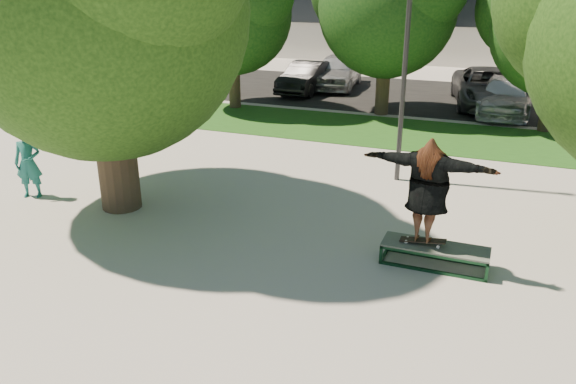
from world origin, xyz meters
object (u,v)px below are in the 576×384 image
at_px(car_silver_b, 504,96).
at_px(bystander, 28,163).
at_px(grind_box, 435,256).
at_px(car_silver_a, 337,71).
at_px(car_dark, 306,77).
at_px(car_grey, 488,88).
at_px(lamppost, 406,50).

bearing_deg(car_silver_b, bystander, -127.36).
relative_size(grind_box, car_silver_b, 0.41).
distance_m(car_silver_a, car_silver_b, 7.75).
distance_m(bystander, car_dark, 14.20).
bearing_deg(car_silver_a, car_grey, -20.47).
xyz_separation_m(bystander, car_silver_b, (9.64, 12.95, -0.17)).
xyz_separation_m(lamppost, grind_box, (1.50, -4.20, -2.96)).
distance_m(bystander, car_silver_a, 15.90).
height_order(bystander, car_dark, bystander).
bearing_deg(car_silver_b, car_silver_a, 158.36).
distance_m(lamppost, car_dark, 11.84).
distance_m(car_dark, car_silver_b, 8.23).
bearing_deg(lamppost, bystander, -150.58).
relative_size(bystander, car_silver_b, 0.37).
relative_size(car_silver_a, car_silver_b, 1.02).
xyz_separation_m(car_dark, car_silver_b, (8.14, -1.17, -0.02)).
bearing_deg(car_silver_b, grind_box, -93.56).
bearing_deg(grind_box, lamppost, 109.65).
xyz_separation_m(bystander, car_grey, (8.99, 14.03, -0.08)).
distance_m(car_silver_a, car_grey, 6.80).
relative_size(car_grey, car_silver_b, 1.19).
relative_size(lamppost, car_silver_b, 1.39).
relative_size(lamppost, car_grey, 1.17).
height_order(grind_box, car_dark, car_dark).
bearing_deg(car_dark, car_grey, 0.71).
bearing_deg(car_grey, lamppost, -109.22).
relative_size(lamppost, car_dark, 1.54).
distance_m(lamppost, bystander, 8.91).
xyz_separation_m(grind_box, car_dark, (-7.50, 14.09, 0.47)).
distance_m(bystander, car_silver_b, 16.14).
bearing_deg(car_grey, car_silver_a, 155.14).
bearing_deg(car_grey, grind_box, -100.53).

